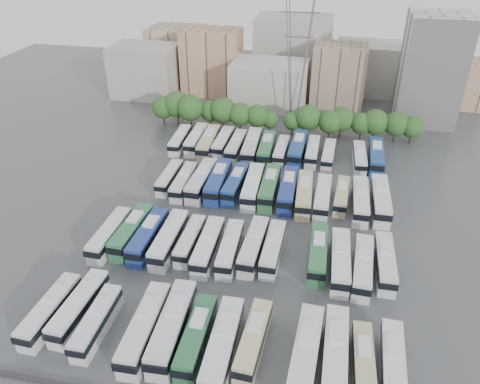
% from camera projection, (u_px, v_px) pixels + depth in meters
% --- Properties ---
extents(ground, '(220.00, 220.00, 0.00)m').
position_uv_depth(ground, '(249.00, 234.00, 78.02)').
color(ground, '#424447').
rests_on(ground, ground).
extents(tree_line, '(64.96, 8.05, 8.39)m').
position_uv_depth(tree_line, '(274.00, 115.00, 111.37)').
color(tree_line, black).
rests_on(tree_line, ground).
extents(city_buildings, '(102.00, 35.00, 20.00)m').
position_uv_depth(city_buildings, '(271.00, 65.00, 135.50)').
color(city_buildings, '#9E998E').
rests_on(city_buildings, ground).
extents(apartment_tower, '(14.00, 14.00, 26.00)m').
position_uv_depth(apartment_tower, '(431.00, 70.00, 113.91)').
color(apartment_tower, silver).
rests_on(apartment_tower, ground).
extents(electricity_pylon, '(9.00, 6.91, 33.83)m').
position_uv_depth(electricity_pylon, '(298.00, 48.00, 109.93)').
color(electricity_pylon, slate).
rests_on(electricity_pylon, ground).
extents(bus_r0_s0, '(2.97, 11.83, 3.69)m').
position_uv_depth(bus_r0_s0, '(50.00, 310.00, 60.63)').
color(bus_r0_s0, silver).
rests_on(bus_r0_s0, ground).
extents(bus_r0_s1, '(3.07, 12.08, 3.76)m').
position_uv_depth(bus_r0_s1, '(79.00, 307.00, 61.13)').
color(bus_r0_s1, white).
rests_on(bus_r0_s1, ground).
extents(bus_r0_s2, '(2.62, 11.17, 3.49)m').
position_uv_depth(bus_r0_s2, '(97.00, 322.00, 59.08)').
color(bus_r0_s2, silver).
rests_on(bus_r0_s2, ground).
extents(bus_r0_s4, '(3.33, 13.32, 4.15)m').
position_uv_depth(bus_r0_s4, '(145.00, 328.00, 57.82)').
color(bus_r0_s4, silver).
rests_on(bus_r0_s4, ground).
extents(bus_r0_s5, '(3.57, 13.80, 4.30)m').
position_uv_depth(bus_r0_s5, '(172.00, 327.00, 57.88)').
color(bus_r0_s5, silver).
rests_on(bus_r0_s5, ground).
extents(bus_r0_s6, '(2.82, 12.03, 3.76)m').
position_uv_depth(bus_r0_s6, '(196.00, 337.00, 56.81)').
color(bus_r0_s6, '#2A643C').
rests_on(bus_r0_s6, ground).
extents(bus_r0_s7, '(3.16, 13.33, 4.16)m').
position_uv_depth(bus_r0_s7, '(223.00, 345.00, 55.45)').
color(bus_r0_s7, silver).
rests_on(bus_r0_s7, ground).
extents(bus_r0_s8, '(3.07, 11.59, 3.60)m').
position_uv_depth(bus_r0_s8, '(253.00, 340.00, 56.46)').
color(bus_r0_s8, '#CAC08B').
rests_on(bus_r0_s8, ground).
extents(bus_r0_s10, '(3.57, 13.49, 4.19)m').
position_uv_depth(bus_r0_s10, '(305.00, 355.00, 54.25)').
color(bus_r0_s10, silver).
rests_on(bus_r0_s10, ground).
extents(bus_r0_s11, '(2.88, 12.98, 4.07)m').
position_uv_depth(bus_r0_s11, '(335.00, 354.00, 54.40)').
color(bus_r0_s11, silver).
rests_on(bus_r0_s11, ground).
extents(bus_r0_s12, '(2.74, 10.86, 3.38)m').
position_uv_depth(bus_r0_s12, '(363.00, 364.00, 53.67)').
color(bus_r0_s12, tan).
rests_on(bus_r0_s12, ground).
extents(bus_r0_s13, '(2.89, 11.79, 3.68)m').
position_uv_depth(bus_r0_s13, '(392.00, 365.00, 53.29)').
color(bus_r0_s13, silver).
rests_on(bus_r0_s13, ground).
extents(bus_r1_s0, '(2.73, 12.05, 3.77)m').
position_uv_depth(bus_r1_s0, '(110.00, 234.00, 74.80)').
color(bus_r1_s0, silver).
rests_on(bus_r1_s0, ground).
extents(bus_r1_s1, '(3.10, 12.54, 3.91)m').
position_uv_depth(bus_r1_s1, '(132.00, 231.00, 75.49)').
color(bus_r1_s1, '#307146').
rests_on(bus_r1_s1, ground).
extents(bus_r1_s2, '(2.85, 12.42, 3.89)m').
position_uv_depth(bus_r1_s2, '(148.00, 236.00, 74.36)').
color(bus_r1_s2, navy).
rests_on(bus_r1_s2, ground).
extents(bus_r1_s3, '(2.85, 12.74, 3.99)m').
position_uv_depth(bus_r1_s3, '(169.00, 239.00, 73.56)').
color(bus_r1_s3, silver).
rests_on(bus_r1_s3, ground).
extents(bus_r1_s4, '(2.41, 10.90, 3.42)m').
position_uv_depth(bus_r1_s4, '(190.00, 240.00, 73.76)').
color(bus_r1_s4, silver).
rests_on(bus_r1_s4, ground).
extents(bus_r1_s5, '(2.92, 12.32, 3.85)m').
position_uv_depth(bus_r1_s5, '(208.00, 246.00, 72.15)').
color(bus_r1_s5, silver).
rests_on(bus_r1_s5, ground).
extents(bus_r1_s6, '(3.05, 11.87, 3.69)m').
position_uv_depth(bus_r1_s6, '(230.00, 248.00, 71.81)').
color(bus_r1_s6, white).
rests_on(bus_r1_s6, ground).
extents(bus_r1_s7, '(3.04, 12.34, 3.85)m').
position_uv_depth(bus_r1_s7, '(254.00, 246.00, 72.23)').
color(bus_r1_s7, silver).
rests_on(bus_r1_s7, ground).
extents(bus_r1_s8, '(2.71, 11.73, 3.67)m').
position_uv_depth(bus_r1_s8, '(273.00, 248.00, 71.78)').
color(bus_r1_s8, silver).
rests_on(bus_r1_s8, ground).
extents(bus_r1_s10, '(2.84, 12.08, 3.78)m').
position_uv_depth(bus_r1_s10, '(318.00, 253.00, 70.66)').
color(bus_r1_s10, '#2F6E3D').
rests_on(bus_r1_s10, ground).
extents(bus_r1_s11, '(3.12, 12.79, 3.99)m').
position_uv_depth(bus_r1_s11, '(340.00, 261.00, 68.98)').
color(bus_r1_s11, silver).
rests_on(bus_r1_s11, ground).
extents(bus_r1_s12, '(3.26, 12.36, 3.84)m').
position_uv_depth(bus_r1_s12, '(363.00, 266.00, 68.01)').
color(bus_r1_s12, silver).
rests_on(bus_r1_s12, ground).
extents(bus_r1_s13, '(2.77, 11.86, 3.71)m').
position_uv_depth(bus_r1_s13, '(385.00, 262.00, 68.90)').
color(bus_r1_s13, silver).
rests_on(bus_r1_s13, ground).
extents(bus_r2_s1, '(2.45, 10.84, 3.40)m').
position_uv_depth(bus_r2_s1, '(170.00, 177.00, 91.14)').
color(bus_r2_s1, silver).
rests_on(bus_r2_s1, ground).
extents(bus_r2_s2, '(2.75, 11.68, 3.65)m').
position_uv_depth(bus_r2_s2, '(184.00, 182.00, 89.45)').
color(bus_r2_s2, silver).
rests_on(bus_r2_s2, ground).
extents(bus_r2_s3, '(3.18, 13.28, 4.15)m').
position_uv_depth(bus_r2_s3, '(202.00, 180.00, 89.38)').
color(bus_r2_s3, silver).
rests_on(bus_r2_s3, ground).
extents(bus_r2_s4, '(3.27, 13.37, 4.17)m').
position_uv_depth(bus_r2_s4, '(218.00, 181.00, 89.14)').
color(bus_r2_s4, navy).
rests_on(bus_r2_s4, ground).
extents(bus_r2_s5, '(3.27, 12.28, 3.81)m').
position_uv_depth(bus_r2_s5, '(236.00, 184.00, 88.68)').
color(bus_r2_s5, navy).
rests_on(bus_r2_s5, ground).
extents(bus_r2_s6, '(3.32, 13.14, 4.09)m').
position_uv_depth(bus_r2_s6, '(253.00, 186.00, 87.56)').
color(bus_r2_s6, white).
rests_on(bus_r2_s6, ground).
extents(bus_r2_s7, '(3.00, 13.01, 4.07)m').
position_uv_depth(bus_r2_s7, '(270.00, 187.00, 87.44)').
color(bus_r2_s7, '#2F6E3D').
rests_on(bus_r2_s7, ground).
extents(bus_r2_s8, '(3.16, 13.16, 4.11)m').
position_uv_depth(bus_r2_s8, '(288.00, 189.00, 86.52)').
color(bus_r2_s8, navy).
rests_on(bus_r2_s8, ground).
extents(bus_r2_s9, '(3.38, 12.98, 4.04)m').
position_uv_depth(bus_r2_s9, '(304.00, 194.00, 85.20)').
color(bus_r2_s9, tan).
rests_on(bus_r2_s9, ground).
extents(bus_r2_s10, '(2.81, 12.28, 3.84)m').
position_uv_depth(bus_r2_s10, '(323.00, 197.00, 84.58)').
color(bus_r2_s10, silver).
rests_on(bus_r2_s10, ground).
extents(bus_r2_s11, '(2.92, 10.97, 3.41)m').
position_uv_depth(bus_r2_s11, '(342.00, 196.00, 85.28)').
color(bus_r2_s11, tan).
rests_on(bus_r2_s11, ground).
extents(bus_r2_s12, '(2.91, 12.78, 4.00)m').
position_uv_depth(bus_r2_s12, '(360.00, 201.00, 83.31)').
color(bus_r2_s12, silver).
rests_on(bus_r2_s12, ground).
extents(bus_r2_s13, '(3.19, 13.56, 4.24)m').
position_uv_depth(bus_r2_s13, '(380.00, 200.00, 83.35)').
color(bus_r2_s13, silver).
rests_on(bus_r2_s13, ground).
extents(bus_r3_s0, '(3.11, 11.75, 3.65)m').
position_uv_depth(bus_r3_s0, '(180.00, 140.00, 105.77)').
color(bus_r3_s0, silver).
rests_on(bus_r3_s0, ground).
extents(bus_r3_s1, '(3.00, 12.40, 3.87)m').
position_uv_depth(bus_r3_s1, '(196.00, 139.00, 105.82)').
color(bus_r3_s1, white).
rests_on(bus_r3_s1, ground).
extents(bus_r3_s2, '(3.48, 13.27, 4.13)m').
position_uv_depth(bus_r3_s2, '(209.00, 142.00, 104.14)').
color(bus_r3_s2, '#C5B787').
rests_on(bus_r3_s2, ground).
extents(bus_r3_s3, '(2.64, 11.90, 3.73)m').
position_uv_depth(bus_r3_s3, '(223.00, 142.00, 104.63)').
color(bus_r3_s3, silver).
rests_on(bus_r3_s3, ground).
extents(bus_r3_s4, '(2.77, 12.21, 3.82)m').
position_uv_depth(bus_r3_s4, '(236.00, 146.00, 102.82)').
color(bus_r3_s4, silver).
rests_on(bus_r3_s4, ground).
extents(bus_r3_s5, '(3.57, 13.67, 4.25)m').
position_uv_depth(bus_r3_s5, '(252.00, 146.00, 102.22)').
color(bus_r3_s5, silver).
rests_on(bus_r3_s5, ground).
extents(bus_r3_s6, '(3.16, 12.78, 3.98)m').
position_uv_depth(bus_r3_s6, '(267.00, 148.00, 101.70)').
color(bus_r3_s6, '#30703F').
rests_on(bus_r3_s6, ground).
extents(bus_r3_s7, '(2.55, 11.05, 3.46)m').
position_uv_depth(bus_r3_s7, '(281.00, 151.00, 101.23)').
color(bus_r3_s7, silver).
rests_on(bus_r3_s7, ground).
extents(bus_r3_s8, '(3.27, 13.58, 4.24)m').
position_uv_depth(bus_r3_s8, '(298.00, 148.00, 101.29)').
color(bus_r3_s8, navy).
rests_on(bus_r3_s8, ground).
extents(bus_r3_s9, '(2.54, 11.43, 3.58)m').
position_uv_depth(bus_r3_s9, '(312.00, 151.00, 100.79)').
color(bus_r3_s9, silver).
rests_on(bus_r3_s9, ground).
extents(bus_r3_s10, '(2.77, 11.07, 3.45)m').
position_uv_depth(bus_r3_s10, '(328.00, 155.00, 99.63)').
color(bus_r3_s10, silver).
rests_on(bus_r3_s10, ground).
extents(bus_r3_s12, '(2.95, 11.53, 3.59)m').
position_uv_depth(bus_r3_s12, '(360.00, 158.00, 98.18)').
color(bus_r3_s12, silver).
rests_on(bus_r3_s12, ground).
extents(bus_r3_s13, '(3.10, 13.22, 4.13)m').
position_uv_depth(bus_r3_s13, '(376.00, 156.00, 98.15)').
color(bus_r3_s13, navy).
rests_on(bus_r3_s13, ground).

